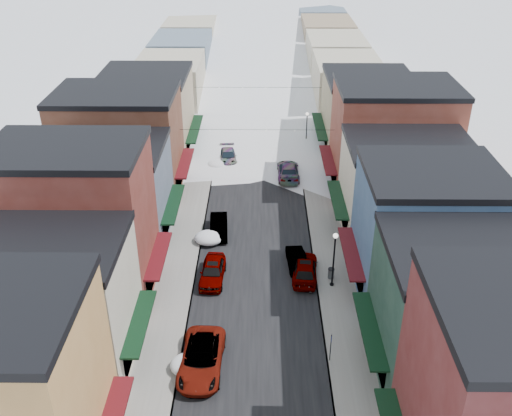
{
  "coord_description": "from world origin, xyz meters",
  "views": [
    {
      "loc": [
        0.42,
        -16.83,
        28.22
      ],
      "look_at": [
        0.0,
        28.71,
        2.96
      ],
      "focal_mm": 40.0,
      "sensor_mm": 36.0,
      "label": 1
    }
  ],
  "objects_px": {
    "car_silver_sedan": "(213,271)",
    "streetlamp_near": "(334,253)",
    "car_dark_hatch": "(219,226)",
    "car_green_sedan": "(296,259)",
    "car_white_suv": "(202,359)",
    "trash_can": "(331,273)"
  },
  "relations": [
    {
      "from": "car_dark_hatch",
      "to": "car_green_sedan",
      "type": "distance_m",
      "value": 8.77
    },
    {
      "from": "streetlamp_near",
      "to": "car_white_suv",
      "type": "bearing_deg",
      "value": -136.59
    },
    {
      "from": "car_white_suv",
      "to": "streetlamp_near",
      "type": "distance_m",
      "value": 13.65
    },
    {
      "from": "car_white_suv",
      "to": "car_green_sedan",
      "type": "distance_m",
      "value": 14.04
    },
    {
      "from": "car_dark_hatch",
      "to": "streetlamp_near",
      "type": "height_order",
      "value": "streetlamp_near"
    },
    {
      "from": "car_white_suv",
      "to": "car_silver_sedan",
      "type": "relative_size",
      "value": 1.26
    },
    {
      "from": "car_dark_hatch",
      "to": "trash_can",
      "type": "relative_size",
      "value": 5.02
    },
    {
      "from": "car_dark_hatch",
      "to": "trash_can",
      "type": "height_order",
      "value": "car_dark_hatch"
    },
    {
      "from": "car_white_suv",
      "to": "car_silver_sedan",
      "type": "xyz_separation_m",
      "value": [
        -0.02,
        10.11,
        -0.02
      ]
    },
    {
      "from": "car_silver_sedan",
      "to": "car_green_sedan",
      "type": "xyz_separation_m",
      "value": [
        7.04,
        2.05,
        -0.12
      ]
    },
    {
      "from": "car_silver_sedan",
      "to": "streetlamp_near",
      "type": "xyz_separation_m",
      "value": [
        9.79,
        -0.88,
        2.43
      ]
    },
    {
      "from": "car_silver_sedan",
      "to": "streetlamp_near",
      "type": "height_order",
      "value": "streetlamp_near"
    },
    {
      "from": "car_dark_hatch",
      "to": "trash_can",
      "type": "distance_m",
      "value": 12.16
    },
    {
      "from": "trash_can",
      "to": "streetlamp_near",
      "type": "relative_size",
      "value": 0.19
    },
    {
      "from": "car_dark_hatch",
      "to": "streetlamp_near",
      "type": "xyz_separation_m",
      "value": [
        9.76,
        -8.19,
        2.49
      ]
    },
    {
      "from": "car_silver_sedan",
      "to": "car_green_sedan",
      "type": "relative_size",
      "value": 1.14
    },
    {
      "from": "car_white_suv",
      "to": "car_dark_hatch",
      "type": "relative_size",
      "value": 1.32
    },
    {
      "from": "car_white_suv",
      "to": "car_green_sedan",
      "type": "bearing_deg",
      "value": 62.12
    },
    {
      "from": "car_silver_sedan",
      "to": "trash_can",
      "type": "relative_size",
      "value": 5.28
    },
    {
      "from": "car_white_suv",
      "to": "car_silver_sedan",
      "type": "height_order",
      "value": "car_white_suv"
    },
    {
      "from": "trash_can",
      "to": "car_white_suv",
      "type": "bearing_deg",
      "value": -133.77
    },
    {
      "from": "trash_can",
      "to": "streetlamp_near",
      "type": "xyz_separation_m",
      "value": [
        -0.02,
        -0.97,
        2.64
      ]
    }
  ]
}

